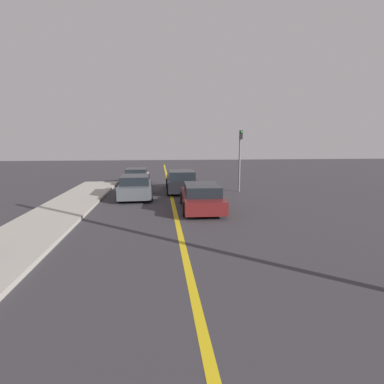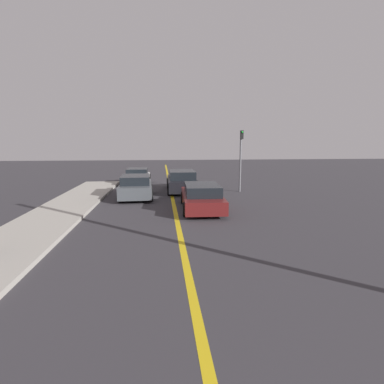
% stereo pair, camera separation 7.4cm
% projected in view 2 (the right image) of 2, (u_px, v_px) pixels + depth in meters
% --- Properties ---
extents(road_center_line, '(0.20, 60.00, 0.01)m').
position_uv_depth(road_center_line, '(175.00, 210.00, 14.30)').
color(road_center_line, gold).
rests_on(road_center_line, ground_plane).
extents(sidewalk_left, '(2.59, 28.27, 0.15)m').
position_uv_depth(sidewalk_left, '(22.00, 238.00, 9.97)').
color(sidewalk_left, '#ADA89E').
rests_on(sidewalk_left, ground_plane).
extents(car_near_right_lane, '(2.05, 4.65, 1.24)m').
position_uv_depth(car_near_right_lane, '(202.00, 197.00, 14.49)').
color(car_near_right_lane, maroon).
rests_on(car_near_right_lane, ground_plane).
extents(car_ahead_center, '(2.08, 4.18, 1.32)m').
position_uv_depth(car_ahead_center, '(136.00, 187.00, 17.56)').
color(car_ahead_center, '#4C5156').
rests_on(car_ahead_center, ground_plane).
extents(car_far_distant, '(1.98, 4.61, 1.40)m').
position_uv_depth(car_far_distant, '(182.00, 181.00, 19.79)').
color(car_far_distant, black).
rests_on(car_far_distant, ground_plane).
extents(car_parked_left_lot, '(1.88, 3.84, 1.25)m').
position_uv_depth(car_parked_left_lot, '(138.00, 176.00, 23.15)').
color(car_parked_left_lot, silver).
rests_on(car_parked_left_lot, ground_plane).
extents(traffic_light, '(0.18, 0.40, 3.97)m').
position_uv_depth(traffic_light, '(241.00, 154.00, 19.34)').
color(traffic_light, slate).
rests_on(traffic_light, ground_plane).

